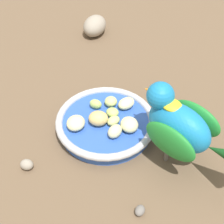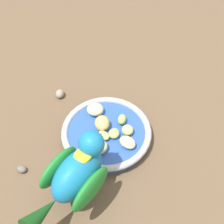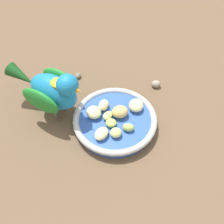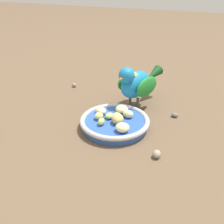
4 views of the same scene
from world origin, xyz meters
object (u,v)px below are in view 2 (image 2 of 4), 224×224
object	(u,v)px
parrot	(76,174)
pebble_1	(22,169)
apple_piece_3	(102,123)
apple_piece_5	(115,134)
apple_piece_8	(128,130)
apple_piece_7	(122,119)
apple_piece_6	(95,109)
apple_piece_0	(89,137)
apple_piece_1	(104,136)
pebble_2	(60,94)
apple_piece_4	(99,147)
apple_piece_2	(128,142)
feeding_bowl	(106,133)

from	to	relation	value
parrot	pebble_1	bearing A→B (deg)	101.36
apple_piece_3	apple_piece_5	bearing A→B (deg)	59.66
parrot	apple_piece_8	bearing A→B (deg)	-0.68
apple_piece_7	apple_piece_8	world-z (taller)	same
apple_piece_7	apple_piece_8	size ratio (longest dim) A/B	0.99
apple_piece_6	apple_piece_0	bearing A→B (deg)	3.57
apple_piece_1	parrot	xyz separation A→B (m)	(0.13, -0.02, 0.05)
apple_piece_7	pebble_2	xyz separation A→B (m)	(-0.07, -0.16, -0.02)
apple_piece_5	apple_piece_4	bearing A→B (deg)	-31.51
apple_piece_5	apple_piece_6	distance (m)	0.08
apple_piece_6	apple_piece_2	bearing A→B (deg)	49.40
feeding_bowl	apple_piece_8	size ratio (longest dim) A/B	7.68
apple_piece_0	pebble_1	size ratio (longest dim) A/B	1.57
apple_piece_8	apple_piece_5	bearing A→B (deg)	-63.21
apple_piece_0	pebble_2	distance (m)	0.17
apple_piece_5	apple_piece_3	bearing A→B (deg)	-120.34
apple_piece_0	pebble_2	xyz separation A→B (m)	(-0.13, -0.11, -0.02)
apple_piece_4	pebble_2	world-z (taller)	apple_piece_4
apple_piece_2	apple_piece_5	bearing A→B (deg)	-121.01
feeding_bowl	apple_piece_4	size ratio (longest dim) A/B	5.32
apple_piece_5	pebble_2	bearing A→B (deg)	-124.54
apple_piece_0	pebble_2	size ratio (longest dim) A/B	1.33
apple_piece_8	pebble_1	size ratio (longest dim) A/B	1.27
apple_piece_6	pebble_2	bearing A→B (deg)	-117.46
apple_piece_2	apple_piece_4	xyz separation A→B (m)	(0.02, -0.06, 0.00)
apple_piece_4	apple_piece_5	size ratio (longest dim) A/B	1.46
pebble_1	apple_piece_1	bearing A→B (deg)	122.53
apple_piece_1	apple_piece_7	world-z (taller)	apple_piece_7
apple_piece_2	apple_piece_8	world-z (taller)	same
apple_piece_5	apple_piece_6	world-z (taller)	apple_piece_6
pebble_1	apple_piece_8	bearing A→B (deg)	120.83
apple_piece_5	apple_piece_8	xyz separation A→B (m)	(-0.01, 0.03, 0.00)
apple_piece_2	apple_piece_4	size ratio (longest dim) A/B	0.99
apple_piece_1	parrot	distance (m)	0.14
apple_piece_3	parrot	world-z (taller)	parrot
apple_piece_7	parrot	xyz separation A→B (m)	(0.17, -0.05, 0.05)
feeding_bowl	apple_piece_4	distance (m)	0.05
apple_piece_0	apple_piece_6	world-z (taller)	apple_piece_6
feeding_bowl	apple_piece_7	size ratio (longest dim) A/B	7.75
apple_piece_4	apple_piece_8	bearing A→B (deg)	136.99
apple_piece_3	parrot	bearing A→B (deg)	-5.25
apple_piece_4	apple_piece_5	bearing A→B (deg)	148.49
apple_piece_3	apple_piece_7	world-z (taller)	apple_piece_3
apple_piece_3	apple_piece_4	distance (m)	0.06
apple_piece_1	parrot	size ratio (longest dim) A/B	0.14
feeding_bowl	apple_piece_7	bearing A→B (deg)	138.16
apple_piece_7	pebble_2	bearing A→B (deg)	-112.44
apple_piece_2	apple_piece_4	world-z (taller)	apple_piece_4
apple_piece_5	apple_piece_1	bearing A→B (deg)	-67.14
pebble_1	pebble_2	world-z (taller)	pebble_2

